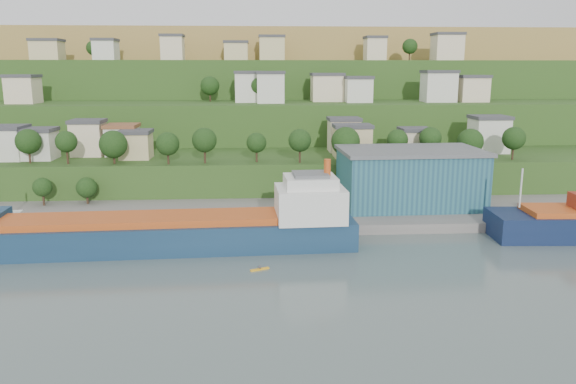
{
  "coord_description": "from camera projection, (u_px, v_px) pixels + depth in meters",
  "views": [
    {
      "loc": [
        1.14,
        -90.16,
        31.97
      ],
      "look_at": [
        7.35,
        15.0,
        8.91
      ],
      "focal_mm": 35.0,
      "sensor_mm": 36.0,
      "label": 1
    }
  ],
  "objects": [
    {
      "name": "ground",
      "position": [
        250.0,
        263.0,
        94.69
      ],
      "size": [
        500.0,
        500.0,
        0.0
      ],
      "primitive_type": "plane",
      "color": "#445350",
      "rests_on": "ground"
    },
    {
      "name": "quay",
      "position": [
        342.0,
        218.0,
        123.14
      ],
      "size": [
        220.0,
        26.0,
        4.0
      ],
      "primitive_type": "cube",
      "color": "slate",
      "rests_on": "ground"
    },
    {
      "name": "hillside",
      "position": [
        253.0,
        140.0,
        259.19
      ],
      "size": [
        360.0,
        210.3,
        96.0
      ],
      "color": "#284719",
      "rests_on": "ground"
    },
    {
      "name": "cargo_ship_near",
      "position": [
        172.0,
        234.0,
        101.43
      ],
      "size": [
        71.7,
        14.37,
        18.32
      ],
      "rotation": [
        0.0,
        0.0,
        0.04
      ],
      "color": "#122B45",
      "rests_on": "ground"
    },
    {
      "name": "warehouse",
      "position": [
        410.0,
        177.0,
        125.16
      ],
      "size": [
        31.61,
        20.02,
        12.8
      ],
      "rotation": [
        0.0,
        0.0,
        0.03
      ],
      "color": "navy",
      "rests_on": "quay"
    },
    {
      "name": "caravan",
      "position": [
        7.0,
        218.0,
        113.29
      ],
      "size": [
        6.05,
        3.33,
        2.67
      ],
      "primitive_type": "cube",
      "rotation": [
        0.0,
        0.0,
        0.17
      ],
      "color": "white",
      "rests_on": "pebble_beach"
    },
    {
      "name": "dinghy",
      "position": [
        23.0,
        224.0,
        112.33
      ],
      "size": [
        4.13,
        1.6,
        0.82
      ],
      "primitive_type": "cube",
      "rotation": [
        0.0,
        0.0,
        0.01
      ],
      "color": "silver",
      "rests_on": "pebble_beach"
    },
    {
      "name": "kayak_orange",
      "position": [
        155.0,
        256.0,
        97.32
      ],
      "size": [
        3.71,
        1.36,
        0.91
      ],
      "rotation": [
        0.0,
        0.0,
        -0.2
      ],
      "color": "orange",
      "rests_on": "ground"
    },
    {
      "name": "kayak_yellow",
      "position": [
        260.0,
        269.0,
        91.36
      ],
      "size": [
        3.17,
        1.8,
        0.8
      ],
      "rotation": [
        0.0,
        0.0,
        0.41
      ],
      "color": "#F0A81C",
      "rests_on": "ground"
    }
  ]
}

